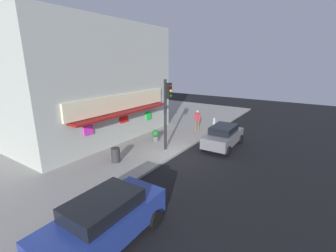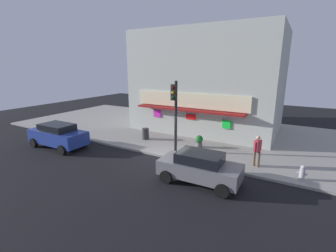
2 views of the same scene
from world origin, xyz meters
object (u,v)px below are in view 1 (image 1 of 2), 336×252
object	(u,v)px
pedestrian	(197,119)
fire_hydrant	(214,122)
trash_can	(116,155)
parked_car_blue	(104,220)
parked_car_grey	(223,136)
traffic_light	(167,106)
potted_plant_by_doorway	(156,135)

from	to	relation	value
pedestrian	fire_hydrant	bearing A→B (deg)	-14.21
trash_can	parked_car_blue	distance (m)	6.12
parked_car_blue	trash_can	bearing A→B (deg)	42.96
fire_hydrant	pedestrian	size ratio (longest dim) A/B	0.43
parked_car_blue	parked_car_grey	xyz separation A→B (m)	(10.53, 0.07, -0.07)
fire_hydrant	traffic_light	bearing A→B (deg)	177.84
traffic_light	pedestrian	bearing A→B (deg)	3.44
potted_plant_by_doorway	parked_car_grey	xyz separation A→B (m)	(1.84, -4.40, 0.21)
pedestrian	potted_plant_by_doorway	size ratio (longest dim) A/B	2.09
traffic_light	fire_hydrant	bearing A→B (deg)	-2.16
fire_hydrant	potted_plant_by_doorway	distance (m)	6.47
trash_can	parked_car_grey	world-z (taller)	parked_car_grey
fire_hydrant	parked_car_blue	world-z (taller)	parked_car_blue
parked_car_blue	parked_car_grey	size ratio (longest dim) A/B	1.08
trash_can	parked_car_blue	world-z (taller)	parked_car_blue
fire_hydrant	potted_plant_by_doorway	bearing A→B (deg)	162.75
trash_can	potted_plant_by_doorway	bearing A→B (deg)	4.06
trash_can	parked_car_grey	size ratio (longest dim) A/B	0.21
trash_can	pedestrian	bearing A→B (deg)	-7.35
fire_hydrant	parked_car_blue	xyz separation A→B (m)	(-14.87, -2.54, 0.37)
trash_can	potted_plant_by_doorway	size ratio (longest dim) A/B	1.00
fire_hydrant	potted_plant_by_doorway	size ratio (longest dim) A/B	0.90
traffic_light	parked_car_blue	distance (m)	8.48
traffic_light	potted_plant_by_doorway	bearing A→B (deg)	58.91
traffic_light	parked_car_blue	bearing A→B (deg)	-159.91
fire_hydrant	parked_car_blue	bearing A→B (deg)	-170.29
fire_hydrant	parked_car_grey	distance (m)	5.00
potted_plant_by_doorway	trash_can	bearing A→B (deg)	-175.94
traffic_light	parked_car_grey	world-z (taller)	traffic_light
potted_plant_by_doorway	parked_car_grey	distance (m)	4.77
traffic_light	trash_can	xyz separation A→B (m)	(-3.22, 1.35, -2.50)
fire_hydrant	parked_car_grey	xyz separation A→B (m)	(-4.34, -2.48, 0.30)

